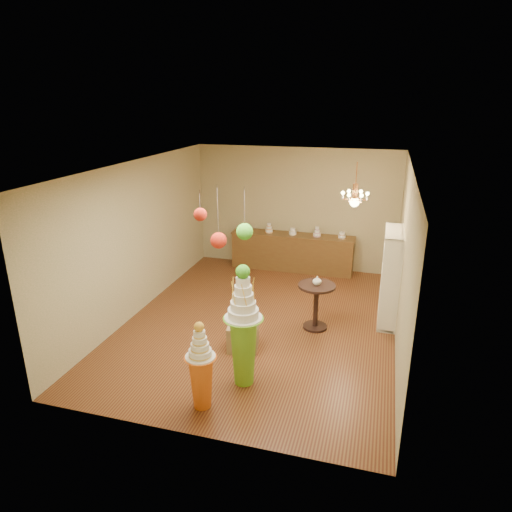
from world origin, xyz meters
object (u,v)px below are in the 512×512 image
(pedestal_green, at_px, (244,336))
(round_table, at_px, (316,300))
(pedestal_orange, at_px, (201,374))
(sideboard, at_px, (292,251))

(pedestal_green, height_order, round_table, pedestal_green)
(pedestal_orange, bearing_deg, round_table, 66.90)
(pedestal_green, distance_m, pedestal_orange, 0.85)
(pedestal_green, bearing_deg, pedestal_orange, -119.09)
(sideboard, height_order, round_table, sideboard)
(pedestal_green, height_order, sideboard, pedestal_green)
(pedestal_orange, bearing_deg, sideboard, 88.81)
(pedestal_green, distance_m, round_table, 2.18)
(pedestal_orange, relative_size, sideboard, 0.43)
(pedestal_green, distance_m, sideboard, 4.95)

